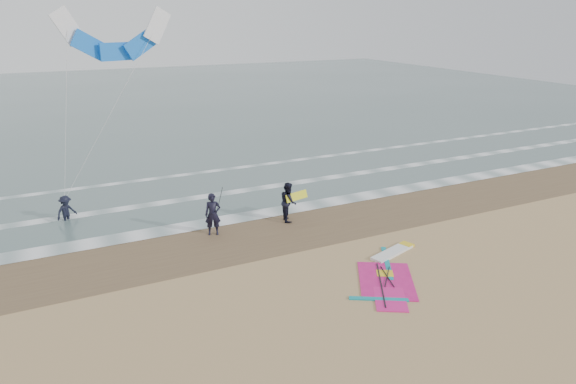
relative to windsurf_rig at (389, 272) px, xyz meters
name	(u,v)px	position (x,y,z in m)	size (l,w,h in m)	color
ground	(352,287)	(-1.91, -0.30, -0.03)	(120.00, 120.00, 0.00)	tan
sea_water	(129,101)	(-1.91, 47.70, -0.02)	(120.00, 80.00, 0.02)	#47605E
wet_sand_band	(283,229)	(-1.91, 5.70, -0.03)	(120.00, 5.00, 0.01)	brown
foam_waterline	(248,200)	(-1.91, 10.14, 0.00)	(120.00, 9.15, 0.02)	white
windsurf_rig	(389,272)	(0.00, 0.00, 0.00)	(4.91, 4.65, 0.12)	white
person_standing	(213,214)	(-4.99, 6.56, 0.95)	(0.72, 0.47, 1.96)	black
person_walking	(288,202)	(-1.17, 6.61, 0.94)	(0.94, 0.73, 1.93)	black
person_wading	(65,205)	(-10.91, 11.29, 0.78)	(1.05, 0.60, 1.63)	black
held_pole	(219,204)	(-4.69, 6.56, 1.41)	(0.17, 0.86, 1.82)	black
carried_kiteboard	(297,196)	(-0.77, 6.51, 1.19)	(1.30, 0.51, 0.39)	yellow
surf_kite	(115,39)	(-7.44, 13.79, 8.33)	(6.47, 2.83, 8.91)	white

